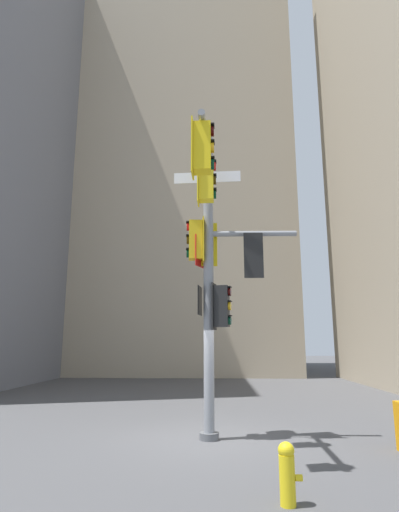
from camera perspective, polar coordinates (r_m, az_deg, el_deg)
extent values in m
plane|color=#474749|center=(10.53, 1.35, -23.88)|extent=(120.00, 120.00, 0.00)
cube|color=tan|center=(37.59, -1.63, 10.25)|extent=(15.95, 15.95, 32.53)
cylinder|color=gray|center=(10.42, 1.25, -2.80)|extent=(0.25, 0.25, 7.67)
cylinder|color=#595B5E|center=(10.52, 1.35, -23.45)|extent=(0.45, 0.45, 0.16)
cylinder|color=gray|center=(9.78, 0.79, 14.56)|extent=(0.21, 3.06, 0.14)
cylinder|color=gray|center=(10.70, 7.23, 3.05)|extent=(2.24, 0.17, 0.14)
cube|color=yellow|center=(9.96, -0.17, 10.26)|extent=(0.04, 0.48, 1.14)
cube|color=yellow|center=(9.95, 0.93, 10.29)|extent=(0.35, 0.35, 1.00)
cylinder|color=red|center=(10.08, 2.09, 12.16)|extent=(0.06, 0.20, 0.20)
cube|color=black|center=(10.13, 2.12, 12.78)|extent=(0.08, 0.22, 0.02)
cylinder|color=#3C2C06|center=(9.94, 2.11, 10.31)|extent=(0.06, 0.20, 0.20)
cube|color=black|center=(9.99, 2.13, 10.95)|extent=(0.08, 0.22, 0.02)
cylinder|color=#06311C|center=(9.82, 2.12, 8.42)|extent=(0.06, 0.20, 0.20)
cube|color=black|center=(9.86, 2.15, 9.07)|extent=(0.08, 0.22, 0.02)
cube|color=yellow|center=(8.43, -0.95, 14.53)|extent=(0.04, 0.48, 1.14)
cube|color=yellow|center=(8.42, 0.39, 14.57)|extent=(0.35, 0.35, 1.00)
cylinder|color=#360605|center=(8.57, 1.78, 16.70)|extent=(0.06, 0.20, 0.20)
cube|color=black|center=(8.63, 1.81, 17.40)|extent=(0.08, 0.22, 0.02)
cylinder|color=yellow|center=(8.41, 1.79, 14.60)|extent=(0.06, 0.20, 0.20)
cube|color=black|center=(8.46, 1.83, 15.33)|extent=(0.08, 0.22, 0.02)
cylinder|color=#06311C|center=(8.26, 1.81, 12.42)|extent=(0.06, 0.20, 0.20)
cube|color=black|center=(8.31, 1.84, 13.18)|extent=(0.08, 0.22, 0.02)
cube|color=black|center=(10.38, 7.42, 0.11)|extent=(0.48, 0.04, 1.14)
cube|color=black|center=(10.57, 7.31, -0.10)|extent=(0.35, 0.35, 1.00)
cylinder|color=#360605|center=(10.84, 7.16, 1.50)|extent=(0.20, 0.06, 0.20)
cube|color=black|center=(10.87, 7.14, 2.11)|extent=(0.22, 0.08, 0.02)
cylinder|color=#3C2C06|center=(10.76, 7.20, -0.31)|extent=(0.20, 0.06, 0.20)
cube|color=black|center=(10.79, 7.18, 0.31)|extent=(0.22, 0.08, 0.02)
cylinder|color=#19C672|center=(10.70, 7.25, -2.15)|extent=(0.20, 0.06, 0.20)
cube|color=black|center=(10.73, 7.23, -1.52)|extent=(0.22, 0.08, 0.02)
cube|color=black|center=(10.30, 2.01, -6.92)|extent=(0.12, 0.48, 1.14)
cube|color=black|center=(10.27, 3.06, -6.89)|extent=(0.40, 0.40, 1.00)
cylinder|color=#360605|center=(10.27, 4.14, -4.91)|extent=(0.10, 0.21, 0.20)
cube|color=black|center=(10.28, 4.16, -4.25)|extent=(0.11, 0.23, 0.02)
cylinder|color=yellow|center=(10.23, 4.17, -6.86)|extent=(0.10, 0.21, 0.20)
cube|color=black|center=(10.24, 4.19, -6.19)|extent=(0.11, 0.23, 0.02)
cylinder|color=#06311C|center=(10.21, 4.20, -8.82)|extent=(0.10, 0.21, 0.20)
cube|color=black|center=(10.21, 4.22, -8.14)|extent=(0.11, 0.23, 0.02)
cube|color=yellow|center=(10.72, 1.16, 1.61)|extent=(0.48, 0.08, 1.14)
cube|color=yellow|center=(10.90, 1.07, 1.38)|extent=(0.37, 0.37, 1.00)
cylinder|color=#360605|center=(11.18, 0.98, 2.90)|extent=(0.21, 0.08, 0.20)
cube|color=black|center=(11.22, 0.97, 3.48)|extent=(0.23, 0.09, 0.02)
cylinder|color=yellow|center=(11.10, 0.98, 1.15)|extent=(0.21, 0.08, 0.20)
cube|color=black|center=(11.13, 0.98, 1.74)|extent=(0.23, 0.09, 0.02)
cylinder|color=#06311C|center=(11.02, 0.99, -0.63)|extent=(0.21, 0.08, 0.20)
cube|color=black|center=(11.05, 0.99, -0.02)|extent=(0.23, 0.09, 0.02)
cube|color=gold|center=(10.59, 0.49, 2.15)|extent=(0.07, 0.48, 1.14)
cube|color=gold|center=(10.59, -0.54, 2.16)|extent=(0.37, 0.37, 1.00)
cylinder|color=red|center=(10.67, -1.61, 4.00)|extent=(0.08, 0.20, 0.20)
cube|color=black|center=(10.70, -1.64, 4.62)|extent=(0.09, 0.23, 0.02)
cylinder|color=#3C2C06|center=(10.58, -1.62, 2.17)|extent=(0.08, 0.20, 0.20)
cube|color=black|center=(10.61, -1.65, 2.80)|extent=(0.09, 0.23, 0.02)
cylinder|color=#06311C|center=(10.50, -1.63, 0.32)|extent=(0.08, 0.20, 0.20)
cube|color=black|center=(10.53, -1.66, 0.96)|extent=(0.09, 0.23, 0.02)
cube|color=white|center=(10.76, 1.04, 10.74)|extent=(1.69, 0.12, 0.28)
cube|color=#19479E|center=(10.76, 1.04, 10.74)|extent=(1.65, 0.11, 0.24)
cube|color=red|center=(10.62, 0.12, 0.57)|extent=(0.24, 0.61, 0.80)
cube|color=white|center=(10.62, 0.12, 0.57)|extent=(0.22, 0.57, 0.76)
cube|color=black|center=(10.37, 0.05, -6.15)|extent=(0.09, 0.60, 0.72)
cube|color=white|center=(10.37, 0.05, -6.15)|extent=(0.08, 0.56, 0.68)
cylinder|color=yellow|center=(6.71, 11.94, -27.86)|extent=(0.22, 0.22, 0.66)
sphere|color=yellow|center=(6.61, 11.79, -24.62)|extent=(0.23, 0.23, 0.23)
cylinder|color=yellow|center=(6.72, 13.44, -27.47)|extent=(0.10, 0.09, 0.09)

